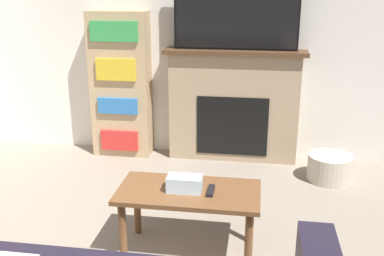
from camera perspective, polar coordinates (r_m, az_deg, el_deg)
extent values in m
cube|color=silver|center=(4.49, 0.62, 13.41)|extent=(5.48, 0.06, 2.70)
cube|color=tan|center=(4.46, 5.28, 2.60)|extent=(1.26, 0.22, 1.06)
cube|color=black|center=(4.40, 5.12, 0.21)|extent=(0.69, 0.01, 0.58)
cube|color=#4C331E|center=(4.33, 5.47, 9.58)|extent=(1.36, 0.28, 0.04)
cube|color=black|center=(4.29, 5.62, 14.39)|extent=(1.16, 0.03, 0.69)
cube|color=black|center=(4.27, 5.61, 14.38)|extent=(1.13, 0.01, 0.65)
cube|color=brown|center=(2.91, -0.42, -8.14)|extent=(0.92, 0.47, 0.03)
cylinder|color=brown|center=(2.96, -8.79, -12.90)|extent=(0.05, 0.05, 0.42)
cylinder|color=brown|center=(2.84, 7.21, -14.21)|extent=(0.05, 0.05, 0.42)
cylinder|color=brown|center=(3.24, -6.97, -9.81)|extent=(0.05, 0.05, 0.42)
cylinder|color=brown|center=(3.14, 7.42, -10.83)|extent=(0.05, 0.05, 0.42)
cube|color=silver|center=(2.88, -0.96, -7.08)|extent=(0.22, 0.12, 0.10)
cube|color=black|center=(2.88, 2.40, -7.95)|extent=(0.04, 0.15, 0.02)
cube|color=tan|center=(4.60, -8.99, 5.44)|extent=(0.58, 0.26, 1.45)
cube|color=red|center=(4.62, -9.20, -1.57)|extent=(0.38, 0.03, 0.20)
cube|color=#2D70B7|center=(4.51, -9.43, 2.78)|extent=(0.40, 0.03, 0.16)
cube|color=gold|center=(4.43, -9.67, 7.32)|extent=(0.39, 0.03, 0.21)
cube|color=green|center=(4.37, -9.93, 12.00)|extent=(0.46, 0.03, 0.19)
cylinder|color=#BCB29E|center=(4.26, 17.11, -4.83)|extent=(0.40, 0.40, 0.24)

